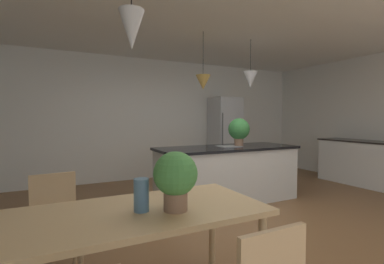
{
  "coord_description": "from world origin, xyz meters",
  "views": [
    {
      "loc": [
        -2.0,
        -2.89,
        1.36
      ],
      "look_at": [
        -0.26,
        0.56,
        1.18
      ],
      "focal_mm": 26.09,
      "sensor_mm": 36.0,
      "label": 1
    }
  ],
  "objects_px": {
    "chair_far_left": "(55,221)",
    "refrigerator": "(225,136)",
    "kitchen_island": "(227,173)",
    "potted_plant_on_table": "(175,177)",
    "dining_table": "(127,222)",
    "vase_on_dining_table": "(141,195)",
    "potted_plant_on_island": "(239,130)"
  },
  "relations": [
    {
      "from": "potted_plant_on_table",
      "to": "vase_on_dining_table",
      "type": "height_order",
      "value": "potted_plant_on_table"
    },
    {
      "from": "chair_far_left",
      "to": "kitchen_island",
      "type": "bearing_deg",
      "value": 24.37
    },
    {
      "from": "refrigerator",
      "to": "dining_table",
      "type": "bearing_deg",
      "value": -130.7
    },
    {
      "from": "dining_table",
      "to": "refrigerator",
      "type": "bearing_deg",
      "value": 49.3
    },
    {
      "from": "kitchen_island",
      "to": "vase_on_dining_table",
      "type": "relative_size",
      "value": 10.57
    },
    {
      "from": "kitchen_island",
      "to": "potted_plant_on_table",
      "type": "height_order",
      "value": "potted_plant_on_table"
    },
    {
      "from": "refrigerator",
      "to": "chair_far_left",
      "type": "bearing_deg",
      "value": -140.68
    },
    {
      "from": "kitchen_island",
      "to": "potted_plant_on_island",
      "type": "relative_size",
      "value": 5.04
    },
    {
      "from": "kitchen_island",
      "to": "potted_plant_on_table",
      "type": "bearing_deg",
      "value": -131.17
    },
    {
      "from": "potted_plant_on_island",
      "to": "potted_plant_on_table",
      "type": "relative_size",
      "value": 1.15
    },
    {
      "from": "chair_far_left",
      "to": "vase_on_dining_table",
      "type": "xyz_separation_m",
      "value": [
        0.52,
        -0.84,
        0.37
      ]
    },
    {
      "from": "potted_plant_on_table",
      "to": "potted_plant_on_island",
      "type": "bearing_deg",
      "value": 45.44
    },
    {
      "from": "vase_on_dining_table",
      "to": "dining_table",
      "type": "bearing_deg",
      "value": 157.13
    },
    {
      "from": "refrigerator",
      "to": "potted_plant_on_island",
      "type": "bearing_deg",
      "value": -117.27
    },
    {
      "from": "dining_table",
      "to": "potted_plant_on_island",
      "type": "height_order",
      "value": "potted_plant_on_island"
    },
    {
      "from": "chair_far_left",
      "to": "potted_plant_on_island",
      "type": "distance_m",
      "value": 3.1
    },
    {
      "from": "kitchen_island",
      "to": "potted_plant_on_island",
      "type": "xyz_separation_m",
      "value": [
        0.23,
        0.0,
        0.71
      ]
    },
    {
      "from": "potted_plant_on_island",
      "to": "potted_plant_on_table",
      "type": "xyz_separation_m",
      "value": [
        -2.05,
        -2.08,
        -0.2
      ]
    },
    {
      "from": "dining_table",
      "to": "kitchen_island",
      "type": "height_order",
      "value": "kitchen_island"
    },
    {
      "from": "chair_far_left",
      "to": "refrigerator",
      "type": "height_order",
      "value": "refrigerator"
    },
    {
      "from": "kitchen_island",
      "to": "potted_plant_on_table",
      "type": "xyz_separation_m",
      "value": [
        -1.82,
        -2.08,
        0.51
      ]
    },
    {
      "from": "potted_plant_on_table",
      "to": "vase_on_dining_table",
      "type": "relative_size",
      "value": 1.82
    },
    {
      "from": "kitchen_island",
      "to": "refrigerator",
      "type": "bearing_deg",
      "value": 57.65
    },
    {
      "from": "chair_far_left",
      "to": "kitchen_island",
      "type": "xyz_separation_m",
      "value": [
        2.56,
        1.16,
        -0.01
      ]
    },
    {
      "from": "chair_far_left",
      "to": "kitchen_island",
      "type": "relative_size",
      "value": 0.37
    },
    {
      "from": "refrigerator",
      "to": "potted_plant_on_table",
      "type": "relative_size",
      "value": 4.61
    },
    {
      "from": "chair_far_left",
      "to": "refrigerator",
      "type": "relative_size",
      "value": 0.47
    },
    {
      "from": "potted_plant_on_island",
      "to": "vase_on_dining_table",
      "type": "height_order",
      "value": "potted_plant_on_island"
    },
    {
      "from": "chair_far_left",
      "to": "potted_plant_on_table",
      "type": "relative_size",
      "value": 2.15
    },
    {
      "from": "dining_table",
      "to": "refrigerator",
      "type": "relative_size",
      "value": 1.03
    },
    {
      "from": "dining_table",
      "to": "potted_plant_on_island",
      "type": "xyz_separation_m",
      "value": [
        2.35,
        1.96,
        0.51
      ]
    },
    {
      "from": "dining_table",
      "to": "potted_plant_on_table",
      "type": "xyz_separation_m",
      "value": [
        0.3,
        -0.13,
        0.3
      ]
    }
  ]
}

